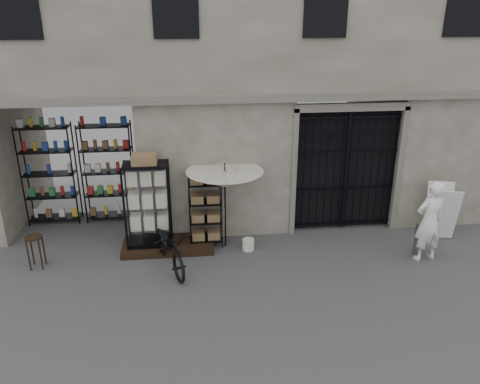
{
  "coord_description": "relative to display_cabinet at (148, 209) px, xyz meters",
  "views": [
    {
      "loc": [
        -1.81,
        -7.85,
        5.03
      ],
      "look_at": [
        -0.8,
        1.4,
        1.35
      ],
      "focal_mm": 35.0,
      "sensor_mm": 36.0,
      "label": 1
    }
  ],
  "objects": [
    {
      "name": "main_building",
      "position": [
        2.78,
        2.44,
        3.52
      ],
      "size": [
        14.0,
        4.0,
        9.0
      ],
      "primitive_type": "cube",
      "color": "gray",
      "rests_on": "ground"
    },
    {
      "name": "step_platform",
      "position": [
        0.38,
        -0.01,
        -0.91
      ],
      "size": [
        2.0,
        0.9,
        0.15
      ],
      "primitive_type": "cube",
      "color": "black",
      "rests_on": "ground"
    },
    {
      "name": "wire_rack",
      "position": [
        1.24,
        0.11,
        -0.21
      ],
      "size": [
        0.83,
        0.71,
        1.59
      ],
      "rotation": [
        0.0,
        0.0,
        -0.37
      ],
      "color": "black",
      "rests_on": "ground"
    },
    {
      "name": "bicycle",
      "position": [
        0.46,
        -0.85,
        -0.98
      ],
      "size": [
        0.92,
        1.11,
        1.82
      ],
      "primitive_type": "imported",
      "rotation": [
        0.0,
        0.0,
        0.35
      ],
      "color": "black",
      "rests_on": "ground"
    },
    {
      "name": "easel_sign",
      "position": [
        6.67,
        -0.13,
        -0.33
      ],
      "size": [
        0.73,
        0.8,
        1.26
      ],
      "rotation": [
        0.0,
        0.0,
        -0.22
      ],
      "color": "silver",
      "rests_on": "ground"
    },
    {
      "name": "iron_gate",
      "position": [
        4.53,
        0.72,
        0.52
      ],
      "size": [
        2.5,
        0.21,
        3.0
      ],
      "color": "black",
      "rests_on": "ground"
    },
    {
      "name": "wooden_stool",
      "position": [
        -2.28,
        -0.54,
        -0.61
      ],
      "size": [
        0.38,
        0.38,
        0.71
      ],
      "rotation": [
        0.0,
        0.0,
        0.12
      ],
      "color": "black",
      "rests_on": "ground"
    },
    {
      "name": "shop_recess",
      "position": [
        -1.72,
        1.24,
        0.52
      ],
      "size": [
        3.0,
        1.7,
        3.0
      ],
      "primitive_type": "cube",
      "color": "black",
      "rests_on": "ground"
    },
    {
      "name": "display_cabinet",
      "position": [
        0.0,
        0.0,
        0.0
      ],
      "size": [
        0.99,
        0.69,
        2.01
      ],
      "rotation": [
        0.0,
        0.0,
        -0.13
      ],
      "color": "black",
      "rests_on": "step_platform"
    },
    {
      "name": "ground",
      "position": [
        2.78,
        -1.56,
        -0.98
      ],
      "size": [
        80.0,
        80.0,
        0.0
      ],
      "primitive_type": "plane",
      "color": "#26262A",
      "rests_on": "ground"
    },
    {
      "name": "shop_shelving",
      "position": [
        -1.77,
        1.74,
        0.27
      ],
      "size": [
        2.7,
        0.5,
        2.5
      ],
      "primitive_type": "cube",
      "color": "black",
      "rests_on": "ground"
    },
    {
      "name": "market_umbrella",
      "position": [
        1.67,
        -0.02,
        0.72
      ],
      "size": [
        1.51,
        1.54,
        2.37
      ],
      "rotation": [
        0.0,
        0.0,
        0.05
      ],
      "color": "black",
      "rests_on": "ground"
    },
    {
      "name": "steel_bollard",
      "position": [
        5.78,
        -0.84,
        -0.62
      ],
      "size": [
        0.14,
        0.14,
        0.73
      ],
      "primitive_type": "cylinder",
      "rotation": [
        0.0,
        0.0,
        0.01
      ],
      "color": "slate",
      "rests_on": "ground"
    },
    {
      "name": "shopkeeper",
      "position": [
        5.85,
        -1.08,
        -0.98
      ],
      "size": [
        0.98,
        1.88,
        0.43
      ],
      "primitive_type": "imported",
      "rotation": [
        0.0,
        0.0,
        3.34
      ],
      "color": "white",
      "rests_on": "ground"
    },
    {
      "name": "white_bucket",
      "position": [
        2.15,
        -0.26,
        -0.86
      ],
      "size": [
        0.31,
        0.31,
        0.25
      ],
      "primitive_type": "cylinder",
      "rotation": [
        0.0,
        0.0,
        0.2
      ],
      "color": "silver",
      "rests_on": "ground"
    }
  ]
}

